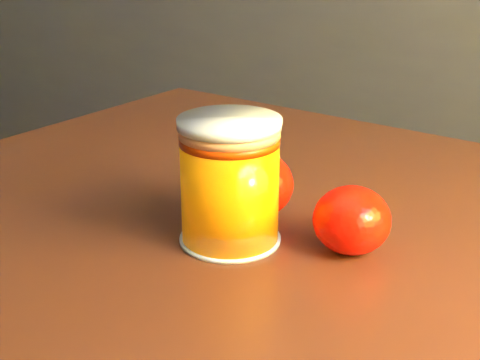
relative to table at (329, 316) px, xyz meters
The scene contains 5 objects.
kitchen_counter 1.59m from the table, 121.89° to the left, with size 3.15×0.60×0.90m, color #4F4F54.
table is the anchor object (origin of this frame).
juice_glass 0.18m from the table, 132.38° to the right, with size 0.09×0.09×0.11m.
orange_front 0.15m from the table, 169.71° to the right, with size 0.07×0.07×0.06m, color #FF1705.
orange_back 0.13m from the table, 43.14° to the right, with size 0.07×0.07×0.06m, color #FF1705.
Camera 1 is at (1.09, -0.39, 0.98)m, focal length 50.00 mm.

